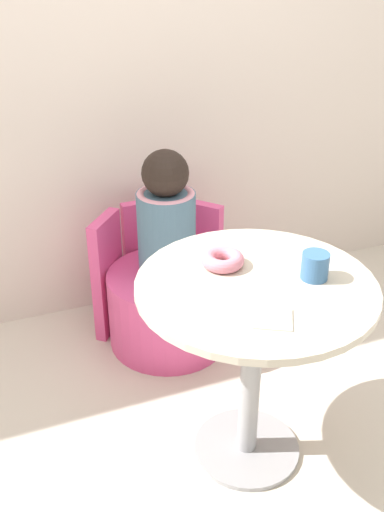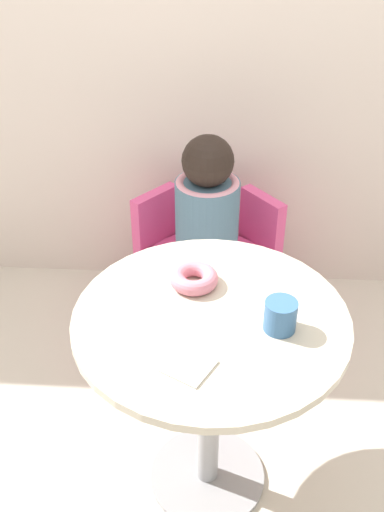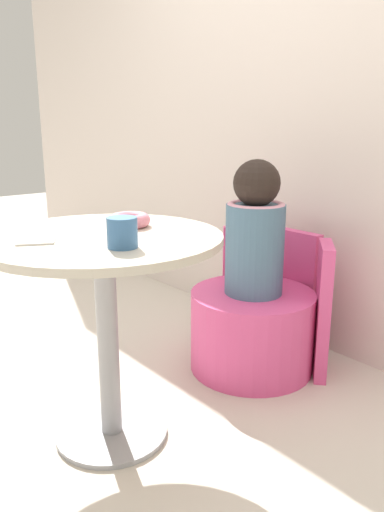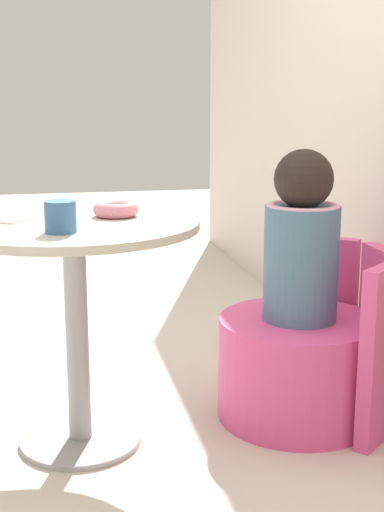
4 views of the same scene
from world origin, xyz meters
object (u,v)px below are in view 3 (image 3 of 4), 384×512
Objects in this scene: child_figure at (255,232)px; donut at (130,220)px; cup at (122,233)px; round_table at (105,283)px; tub_chair at (252,330)px.

child_figure is 4.02× the size of donut.
child_figure is 6.50× the size of cup.
child_figure is at bearing 93.02° from round_table.
child_figure is at bearing 79.38° from tub_chair.
donut reaches higher than tub_chair.
round_table is 1.41× the size of tub_chair.
tub_chair is (-0.04, 0.74, -0.38)m from round_table.
round_table is 0.74m from child_figure.
round_table is 5.40× the size of donut.
child_figure is (-0.04, 0.74, 0.06)m from round_table.
donut is (-0.05, 0.13, 0.18)m from round_table.
child_figure is at bearing 105.77° from cup.
tub_chair is 0.95× the size of child_figure.
round_table is at bearing -86.98° from child_figure.
donut is (-0.02, -0.60, 0.12)m from child_figure.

